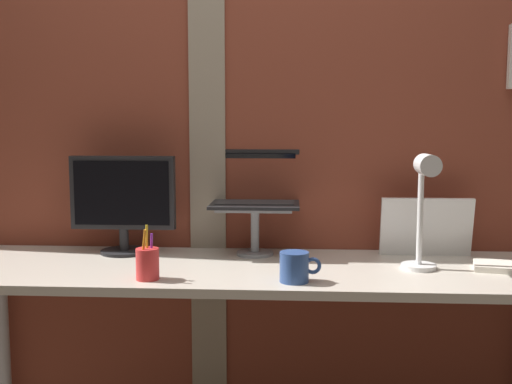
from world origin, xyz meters
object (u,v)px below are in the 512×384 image
(whiteboard_panel, at_px, (426,227))
(laptop, at_px, (256,190))
(pen_cup, at_px, (147,263))
(coffee_mug, at_px, (295,267))
(desk_lamp, at_px, (424,199))
(monitor, at_px, (123,198))

(whiteboard_panel, bearing_deg, laptop, 175.58)
(pen_cup, bearing_deg, coffee_mug, -0.01)
(whiteboard_panel, xyz_separation_m, desk_lamp, (-0.07, -0.25, 0.14))
(laptop, bearing_deg, whiteboard_panel, -4.42)
(whiteboard_panel, distance_m, pen_cup, 1.05)
(monitor, height_order, coffee_mug, monitor)
(monitor, distance_m, coffee_mug, 0.78)
(laptop, height_order, desk_lamp, desk_lamp)
(laptop, bearing_deg, monitor, -172.20)
(coffee_mug, bearing_deg, laptop, 108.45)
(whiteboard_panel, distance_m, desk_lamp, 0.30)
(monitor, bearing_deg, whiteboard_panel, 0.98)
(coffee_mug, bearing_deg, desk_lamp, 19.35)
(pen_cup, xyz_separation_m, coffee_mug, (0.47, -0.00, -0.00))
(pen_cup, relative_size, coffee_mug, 1.33)
(laptop, relative_size, desk_lamp, 0.84)
(laptop, height_order, coffee_mug, laptop)
(laptop, height_order, pen_cup, laptop)
(monitor, distance_m, pen_cup, 0.46)
(monitor, height_order, pen_cup, monitor)
(pen_cup, distance_m, coffee_mug, 0.47)
(monitor, relative_size, whiteboard_panel, 1.18)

